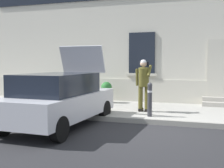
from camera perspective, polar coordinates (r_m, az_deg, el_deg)
name	(u,v)px	position (r m, az deg, el deg)	size (l,w,h in m)	color
ground_plane	(148,132)	(7.73, 6.99, -9.28)	(80.00, 80.00, 0.00)	#232326
sidewalk	(164,112)	(10.42, 10.09, -5.36)	(24.00, 3.60, 0.15)	#99968E
curb_edge	(154,122)	(8.61, 8.26, -7.37)	(24.00, 0.12, 0.15)	gray
building_facade	(174,17)	(12.88, 12.00, 12.75)	(24.00, 1.52, 7.50)	beige
entrance_stoop	(223,103)	(11.81, 20.90, -3.42)	(1.47, 0.64, 0.32)	#9E998E
hatchback_car_silver	(59,99)	(8.22, -10.28, -2.83)	(1.87, 4.11, 2.34)	#B7B7BF
bollard_near_person	(150,98)	(8.94, 7.43, -2.78)	(0.15, 0.15, 1.04)	#333338
bollard_far_left	(52,94)	(10.16, -11.76, -2.00)	(0.15, 0.15, 1.04)	#333338
person_on_phone	(144,82)	(9.74, 6.23, 0.39)	(0.51, 0.48, 1.75)	#514C1E
planter_charcoal	(64,90)	(12.89, -9.33, -1.14)	(0.44, 0.44, 0.86)	#2D2D30
planter_olive	(107,92)	(11.92, -1.06, -1.51)	(0.44, 0.44, 0.86)	#606B38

